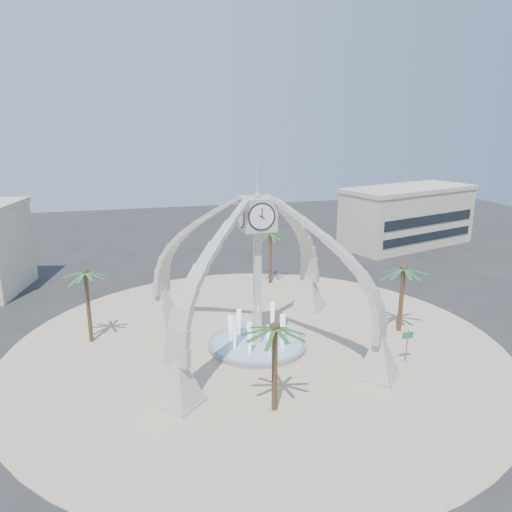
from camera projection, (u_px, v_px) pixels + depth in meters
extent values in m
plane|color=#282828|center=(257.00, 347.00, 40.82)|extent=(140.00, 140.00, 0.00)
cylinder|color=beige|center=(257.00, 346.00, 40.81)|extent=(40.00, 40.00, 0.06)
cube|color=#BBB5A6|center=(257.00, 290.00, 39.52)|extent=(0.55, 0.55, 9.80)
cube|color=#BBB5A6|center=(257.00, 214.00, 37.90)|extent=(2.50, 2.50, 2.50)
cone|color=#BBB5A6|center=(257.00, 171.00, 37.04)|extent=(0.20, 0.20, 4.00)
cylinder|color=white|center=(262.00, 217.00, 36.69)|extent=(1.84, 0.04, 1.84)
pyramid|color=#BBB5A6|center=(309.00, 293.00, 48.70)|extent=(3.80, 3.80, 3.20)
pyramid|color=#BBB5A6|center=(163.00, 306.00, 45.30)|extent=(3.80, 3.80, 3.20)
pyramid|color=#BBB5A6|center=(179.00, 383.00, 32.09)|extent=(3.80, 3.80, 3.20)
pyramid|color=#BBB5A6|center=(378.00, 358.00, 35.49)|extent=(3.80, 3.80, 3.20)
cylinder|color=gray|center=(257.00, 344.00, 40.76)|extent=(8.00, 8.00, 0.40)
cylinder|color=#8DBBD2|center=(257.00, 342.00, 40.71)|extent=(7.40, 7.40, 0.04)
cone|color=white|center=(257.00, 324.00, 40.28)|extent=(0.60, 0.60, 3.20)
cube|color=beige|center=(407.00, 218.00, 73.11)|extent=(21.49, 13.79, 8.00)
cube|color=beige|center=(410.00, 189.00, 71.98)|extent=(21.87, 14.17, 0.60)
cylinder|color=brown|center=(401.00, 299.00, 43.07)|extent=(0.39, 0.39, 5.92)
cylinder|color=brown|center=(88.00, 307.00, 40.89)|extent=(0.33, 0.33, 6.25)
cylinder|color=brown|center=(270.00, 258.00, 55.92)|extent=(0.35, 0.35, 6.00)
cylinder|color=brown|center=(275.00, 369.00, 31.13)|extent=(0.36, 0.36, 5.87)
cylinder|color=slate|center=(407.00, 346.00, 37.82)|extent=(0.09, 0.09, 2.70)
cube|color=#1B6C4B|center=(408.00, 335.00, 37.57)|extent=(0.92, 0.06, 0.54)
cube|color=white|center=(408.00, 335.00, 37.57)|extent=(0.99, 0.04, 0.62)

